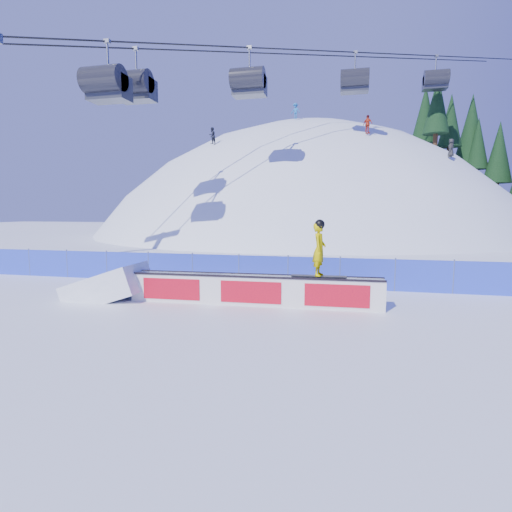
# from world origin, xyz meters

# --- Properties ---
(ground) EXTENTS (160.00, 160.00, 0.00)m
(ground) POSITION_xyz_m (0.00, 0.00, 0.00)
(ground) COLOR white
(ground) RESTS_ON ground
(snow_hill) EXTENTS (64.00, 64.00, 64.00)m
(snow_hill) POSITION_xyz_m (0.00, 42.00, -18.00)
(snow_hill) COLOR white
(snow_hill) RESTS_ON ground
(treeline) EXTENTS (22.03, 9.62, 19.17)m
(treeline) POSITION_xyz_m (22.88, 41.79, 9.96)
(treeline) COLOR #372316
(treeline) RESTS_ON ground
(safety_fence) EXTENTS (22.05, 0.05, 1.30)m
(safety_fence) POSITION_xyz_m (0.00, 4.50, 0.60)
(safety_fence) COLOR blue
(safety_fence) RESTS_ON ground
(chairlift) EXTENTS (40.80, 41.70, 22.00)m
(chairlift) POSITION_xyz_m (4.74, 27.49, 16.89)
(chairlift) COLOR gray
(chairlift) RESTS_ON ground
(rail_box) EXTENTS (8.12, 0.82, 0.97)m
(rail_box) POSITION_xyz_m (2.34, 1.25, 0.48)
(rail_box) COLOR silver
(rail_box) RESTS_ON ground
(snow_ramp) EXTENTS (2.77, 1.78, 1.70)m
(snow_ramp) POSITION_xyz_m (-2.73, 1.09, 0.00)
(snow_ramp) COLOR white
(snow_ramp) RESTS_ON ground
(snowboarder) EXTENTS (1.69, 0.63, 1.75)m
(snowboarder) POSITION_xyz_m (4.42, 1.31, 1.84)
(snowboarder) COLOR black
(snowboarder) RESTS_ON rail_box
(distant_skiers) EXTENTS (23.33, 6.88, 6.70)m
(distant_skiers) POSITION_xyz_m (2.12, 30.37, 11.24)
(distant_skiers) COLOR black
(distant_skiers) RESTS_ON ground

